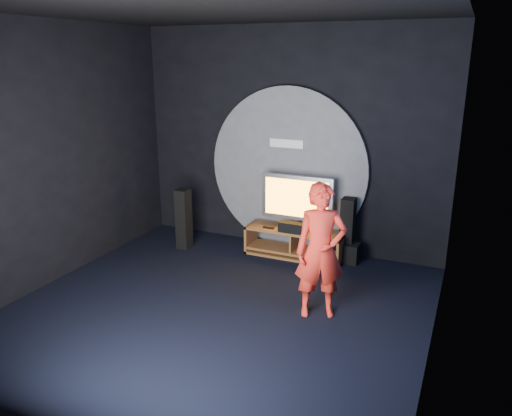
% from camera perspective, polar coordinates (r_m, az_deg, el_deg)
% --- Properties ---
extents(floor, '(5.00, 5.00, 0.00)m').
position_cam_1_polar(floor, '(6.33, -4.57, -11.62)').
color(floor, black).
rests_on(floor, ground).
extents(back_wall, '(5.00, 0.04, 3.50)m').
position_cam_1_polar(back_wall, '(7.94, 3.80, 7.70)').
color(back_wall, black).
rests_on(back_wall, ground).
extents(front_wall, '(5.00, 0.04, 3.50)m').
position_cam_1_polar(front_wall, '(3.81, -23.42, -4.02)').
color(front_wall, black).
rests_on(front_wall, ground).
extents(left_wall, '(0.04, 5.00, 3.50)m').
position_cam_1_polar(left_wall, '(7.23, -22.70, 5.51)').
color(left_wall, black).
rests_on(left_wall, ground).
extents(right_wall, '(0.04, 5.00, 3.50)m').
position_cam_1_polar(right_wall, '(5.03, 20.86, 1.17)').
color(right_wall, black).
rests_on(right_wall, ground).
extents(ceiling, '(5.00, 5.00, 0.01)m').
position_cam_1_polar(ceiling, '(5.58, -5.47, 21.84)').
color(ceiling, black).
rests_on(ceiling, back_wall).
extents(wall_disc_panel, '(2.60, 0.11, 2.60)m').
position_cam_1_polar(wall_disc_panel, '(7.98, 3.60, 4.46)').
color(wall_disc_panel, '#515156').
rests_on(wall_disc_panel, ground).
extents(media_console, '(1.53, 0.45, 0.45)m').
position_cam_1_polar(media_console, '(7.85, 4.44, -4.22)').
color(media_console, brown).
rests_on(media_console, ground).
extents(tv, '(1.13, 0.22, 0.84)m').
position_cam_1_polar(tv, '(7.68, 4.69, 0.94)').
color(tv, '#A2A2A9').
rests_on(tv, media_console).
extents(center_speaker, '(0.40, 0.15, 0.15)m').
position_cam_1_polar(center_speaker, '(7.62, 4.11, -2.23)').
color(center_speaker, black).
rests_on(center_speaker, media_console).
extents(remote, '(0.18, 0.05, 0.02)m').
position_cam_1_polar(remote, '(7.78, 1.45, -2.27)').
color(remote, black).
rests_on(remote, media_console).
extents(tower_speaker_left, '(0.20, 0.22, 0.99)m').
position_cam_1_polar(tower_speaker_left, '(8.17, -8.26, -1.25)').
color(tower_speaker_left, black).
rests_on(tower_speaker_left, ground).
extents(tower_speaker_right, '(0.20, 0.22, 0.99)m').
position_cam_1_polar(tower_speaker_right, '(7.72, 10.40, -2.46)').
color(tower_speaker_right, black).
rests_on(tower_speaker_right, ground).
extents(subwoofer, '(0.27, 0.27, 0.30)m').
position_cam_1_polar(subwoofer, '(7.77, 10.66, -5.05)').
color(subwoofer, black).
rests_on(subwoofer, ground).
extents(player, '(0.71, 0.61, 1.65)m').
position_cam_1_polar(player, '(5.95, 7.39, -4.91)').
color(player, red).
rests_on(player, ground).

